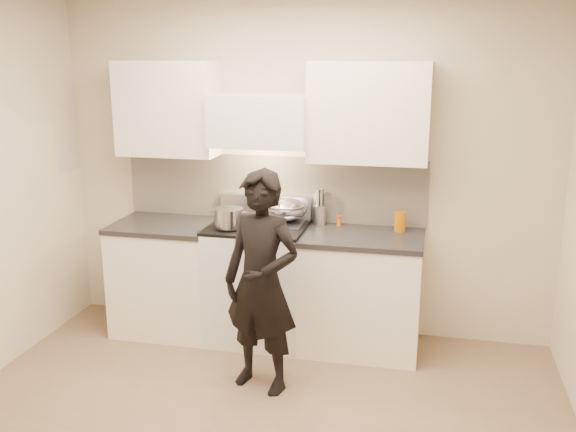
{
  "coord_description": "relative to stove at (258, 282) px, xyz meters",
  "views": [
    {
      "loc": [
        1.01,
        -3.26,
        2.26
      ],
      "look_at": [
        0.03,
        1.05,
        1.13
      ],
      "focal_mm": 40.0,
      "sensor_mm": 36.0,
      "label": 1
    }
  ],
  "objects": [
    {
      "name": "stove",
      "position": [
        0.0,
        0.0,
        0.0
      ],
      "size": [
        0.76,
        0.65,
        0.96
      ],
      "color": "white",
      "rests_on": "ground"
    },
    {
      "name": "spice_jar",
      "position": [
        0.62,
        0.21,
        0.49
      ],
      "size": [
        0.04,
        0.04,
        0.08
      ],
      "color": "#D7610B",
      "rests_on": "counter_right"
    },
    {
      "name": "room_shell",
      "position": [
        0.24,
        -1.05,
        1.12
      ],
      "size": [
        4.04,
        3.54,
        2.7
      ],
      "color": "beige",
      "rests_on": "ground"
    },
    {
      "name": "oil_glass",
      "position": [
        1.1,
        0.16,
        0.52
      ],
      "size": [
        0.09,
        0.09,
        0.15
      ],
      "color": "#AB6103",
      "rests_on": "counter_right"
    },
    {
      "name": "utensil_crock",
      "position": [
        0.45,
        0.25,
        0.53
      ],
      "size": [
        0.11,
        0.11,
        0.29
      ],
      "color": "silver",
      "rests_on": "counter_right"
    },
    {
      "name": "counter_left",
      "position": [
        -0.78,
        0.0,
        -0.01
      ],
      "size": [
        0.82,
        0.67,
        0.92
      ],
      "color": "white",
      "rests_on": "ground"
    },
    {
      "name": "person",
      "position": [
        0.24,
        -0.77,
        0.29
      ],
      "size": [
        0.64,
        0.51,
        1.53
      ],
      "primitive_type": "imported",
      "rotation": [
        0.0,
        0.0,
        -0.29
      ],
      "color": "black",
      "rests_on": "ground"
    },
    {
      "name": "wok",
      "position": [
        0.2,
        0.14,
        0.58
      ],
      "size": [
        0.34,
        0.42,
        0.28
      ],
      "color": "#A4A2B4",
      "rests_on": "stove"
    },
    {
      "name": "counter_right",
      "position": [
        0.83,
        0.0,
        -0.01
      ],
      "size": [
        0.92,
        0.67,
        0.92
      ],
      "color": "white",
      "rests_on": "ground"
    },
    {
      "name": "stock_pot",
      "position": [
        -0.18,
        -0.14,
        0.56
      ],
      "size": [
        0.31,
        0.26,
        0.15
      ],
      "color": "#A4A2B4",
      "rests_on": "stove"
    }
  ]
}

